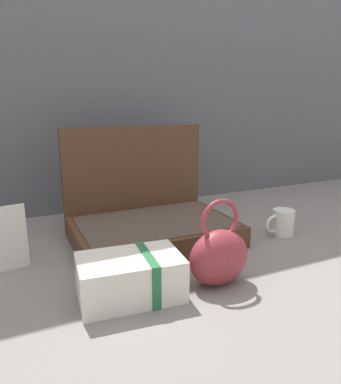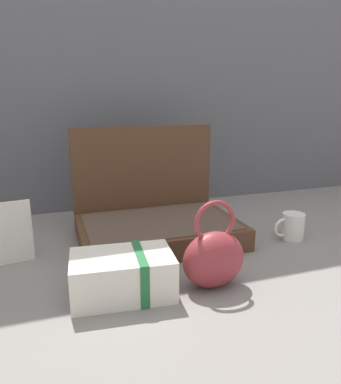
% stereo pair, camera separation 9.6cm
% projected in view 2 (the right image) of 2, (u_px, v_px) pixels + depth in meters
% --- Properties ---
extents(ground_plane, '(6.00, 6.00, 0.00)m').
position_uv_depth(ground_plane, '(164.00, 259.00, 1.03)').
color(ground_plane, slate).
extents(back_wall, '(3.20, 0.06, 1.40)m').
position_uv_depth(back_wall, '(117.00, 29.00, 1.38)').
color(back_wall, '#56565B').
rests_on(back_wall, ground_plane).
extents(open_suitcase, '(0.49, 0.35, 0.35)m').
position_uv_depth(open_suitcase, '(155.00, 216.00, 1.17)').
color(open_suitcase, '#4C301E').
rests_on(open_suitcase, ground_plane).
extents(teal_pouch_handbag, '(0.16, 0.10, 0.22)m').
position_uv_depth(teal_pouch_handbag, '(214.00, 258.00, 0.86)').
color(teal_pouch_handbag, maroon).
rests_on(teal_pouch_handbag, ground_plane).
extents(cream_toiletry_bag, '(0.24, 0.17, 0.10)m').
position_uv_depth(cream_toiletry_bag, '(124.00, 275.00, 0.83)').
color(cream_toiletry_bag, silver).
rests_on(cream_toiletry_bag, ground_plane).
extents(coffee_mug, '(0.11, 0.07, 0.09)m').
position_uv_depth(coffee_mug, '(292.00, 226.00, 1.16)').
color(coffee_mug, silver).
rests_on(coffee_mug, ground_plane).
extents(info_card_left, '(0.12, 0.02, 0.18)m').
position_uv_depth(info_card_left, '(9.00, 233.00, 0.98)').
color(info_card_left, silver).
rests_on(info_card_left, ground_plane).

